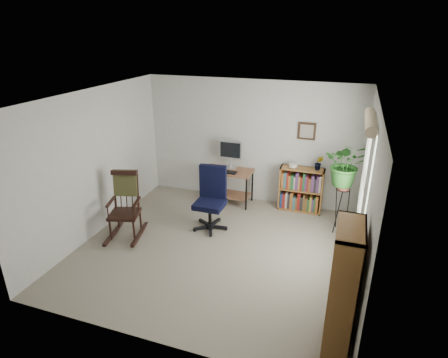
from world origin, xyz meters
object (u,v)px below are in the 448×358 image
at_px(rocking_chair, 124,206).
at_px(low_bookshelf, 301,189).
at_px(tall_bookshelf, 343,290).
at_px(office_chair, 210,200).
at_px(desk, 228,186).

distance_m(rocking_chair, low_bookshelf, 3.25).
bearing_deg(rocking_chair, tall_bookshelf, -36.14).
distance_m(office_chair, rocking_chair, 1.42).
bearing_deg(rocking_chair, office_chair, 12.75).
relative_size(low_bookshelf, tall_bookshelf, 0.57).
xyz_separation_m(desk, tall_bookshelf, (2.28, -3.07, 0.41)).
bearing_deg(desk, low_bookshelf, 4.87).
xyz_separation_m(office_chair, low_bookshelf, (1.37, 1.23, -0.13)).
height_order(office_chair, tall_bookshelf, tall_bookshelf).
relative_size(office_chair, tall_bookshelf, 0.75).
bearing_deg(office_chair, desk, 86.89).
distance_m(rocking_chair, tall_bookshelf, 3.71).
xyz_separation_m(desk, low_bookshelf, (1.41, 0.12, 0.09)).
xyz_separation_m(office_chair, tall_bookshelf, (2.24, -1.95, 0.19)).
distance_m(desk, rocking_chair, 2.18).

